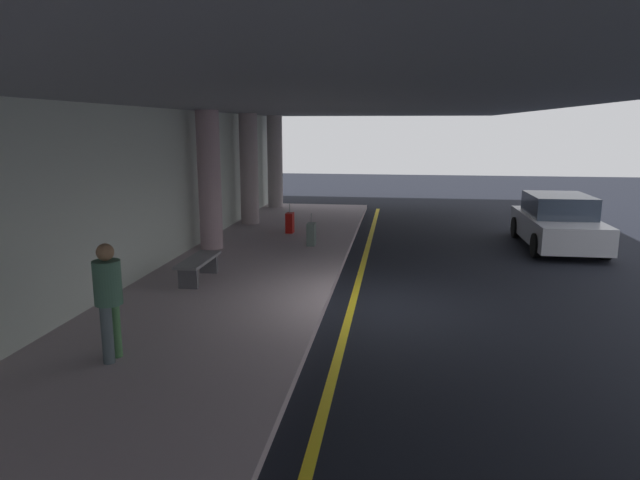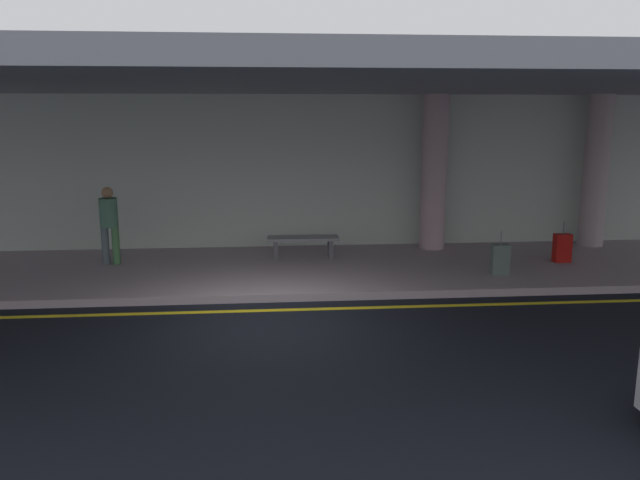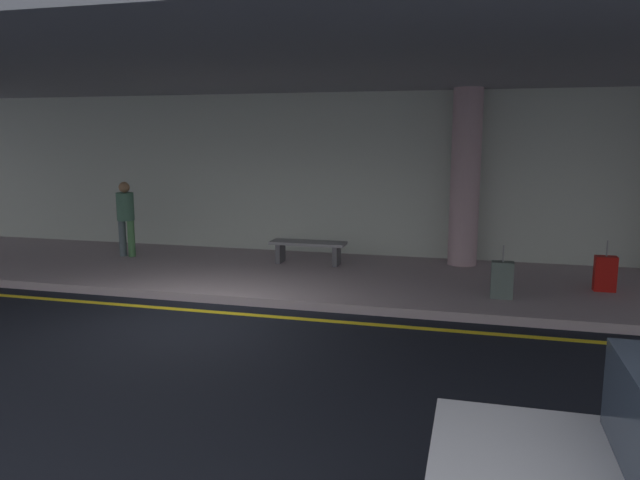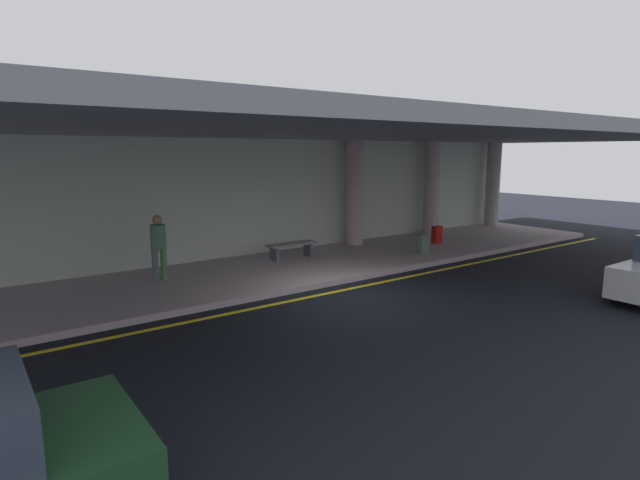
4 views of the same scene
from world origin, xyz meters
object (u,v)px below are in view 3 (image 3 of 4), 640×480
traveler_with_luggage (126,214)px  bench_metal (308,248)px  suitcase_upright_primary (605,274)px  support_column_far_left (465,178)px  suitcase_upright_secondary (502,280)px

traveler_with_luggage → bench_metal: 4.23m
traveler_with_luggage → suitcase_upright_primary: size_ratio=1.87×
suitcase_upright_primary → support_column_far_left: bearing=149.3°
suitcase_upright_primary → suitcase_upright_secondary: 2.00m
support_column_far_left → traveler_with_luggage: bearing=-172.0°
suitcase_upright_primary → bench_metal: (-5.64, 0.88, 0.04)m
traveler_with_luggage → suitcase_upright_primary: (9.82, -0.64, -0.65)m
traveler_with_luggage → bench_metal: traveler_with_luggage is taller
traveler_with_luggage → suitcase_upright_primary: 9.86m
suitcase_upright_primary → traveler_with_luggage: bearing=179.5°
support_column_far_left → suitcase_upright_secondary: 3.10m
suitcase_upright_secondary → traveler_with_luggage: bearing=169.1°
support_column_far_left → suitcase_upright_secondary: (0.71, -2.61, -1.51)m
support_column_far_left → bench_metal: support_column_far_left is taller
suitcase_upright_primary → bench_metal: bearing=174.3°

